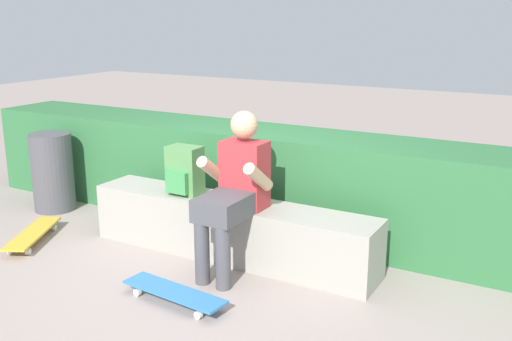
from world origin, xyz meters
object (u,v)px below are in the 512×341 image
at_px(bench_main, 230,229).
at_px(trash_bin, 53,172).
at_px(backpack_on_bench, 184,171).
at_px(person_skater, 235,187).
at_px(skateboard_beside_bench, 33,234).
at_px(skateboard_near_person, 174,292).

distance_m(bench_main, trash_bin, 2.18).
xyz_separation_m(bench_main, backpack_on_bench, (-0.43, -0.01, 0.43)).
relative_size(person_skater, skateboard_beside_bench, 1.52).
xyz_separation_m(person_skater, backpack_on_bench, (-0.61, 0.20, -0.00)).
height_order(backpack_on_bench, trash_bin, backpack_on_bench).
bearing_deg(bench_main, skateboard_beside_bench, -160.53).
xyz_separation_m(person_skater, skateboard_beside_bench, (-1.83, -0.37, -0.59)).
bearing_deg(backpack_on_bench, person_skater, -18.21).
distance_m(skateboard_near_person, skateboard_beside_bench, 1.77).
relative_size(bench_main, person_skater, 2.02).
bearing_deg(person_skater, backpack_on_bench, 161.79).
bearing_deg(skateboard_beside_bench, bench_main, 19.47).
height_order(skateboard_near_person, backpack_on_bench, backpack_on_bench).
xyz_separation_m(person_skater, skateboard_near_person, (-0.09, -0.66, -0.59)).
bearing_deg(skateboard_near_person, backpack_on_bench, 121.26).
bearing_deg(skateboard_beside_bench, trash_bin, 125.79).
height_order(bench_main, backpack_on_bench, backpack_on_bench).
distance_m(skateboard_beside_bench, trash_bin, 0.95).
bearing_deg(bench_main, skateboard_near_person, -84.05).
xyz_separation_m(person_skater, trash_bin, (-2.35, 0.35, -0.28)).
bearing_deg(trash_bin, person_skater, -8.45).
relative_size(backpack_on_bench, trash_bin, 0.51).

